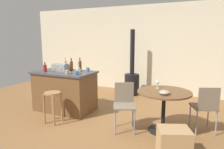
{
  "coord_description": "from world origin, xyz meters",
  "views": [
    {
      "loc": [
        1.97,
        -3.47,
        1.7
      ],
      "look_at": [
        0.17,
        0.44,
        0.93
      ],
      "focal_mm": 32.92,
      "sensor_mm": 36.0,
      "label": 1
    }
  ],
  "objects_px": {
    "kitchen_island": "(65,91)",
    "serving_bowl": "(164,92)",
    "cup_1": "(78,70)",
    "bottle_2": "(71,66)",
    "wood_stove": "(132,79)",
    "cup_3": "(77,73)",
    "bottle_0": "(80,66)",
    "toolbox": "(61,67)",
    "cup_0": "(67,72)",
    "wooden_stool": "(53,101)",
    "dining_table": "(164,101)",
    "folding_chair_far": "(205,106)",
    "cardboard_box": "(174,143)",
    "bottle_3": "(65,65)",
    "folding_chair_near": "(124,102)",
    "bottle_1": "(45,68)",
    "wine_glass": "(157,83)",
    "cup_2": "(88,69)"
  },
  "relations": [
    {
      "from": "toolbox",
      "to": "cup_0",
      "type": "relative_size",
      "value": 2.96
    },
    {
      "from": "dining_table",
      "to": "cup_0",
      "type": "bearing_deg",
      "value": -177.86
    },
    {
      "from": "folding_chair_near",
      "to": "toolbox",
      "type": "relative_size",
      "value": 2.37
    },
    {
      "from": "bottle_1",
      "to": "cup_0",
      "type": "distance_m",
      "value": 0.63
    },
    {
      "from": "wooden_stool",
      "to": "kitchen_island",
      "type": "bearing_deg",
      "value": 108.72
    },
    {
      "from": "folding_chair_near",
      "to": "cardboard_box",
      "type": "xyz_separation_m",
      "value": [
        0.98,
        -0.56,
        -0.31
      ]
    },
    {
      "from": "wine_glass",
      "to": "kitchen_island",
      "type": "bearing_deg",
      "value": -179.7
    },
    {
      "from": "wood_stove",
      "to": "cup_3",
      "type": "height_order",
      "value": "wood_stove"
    },
    {
      "from": "folding_chair_far",
      "to": "bottle_0",
      "type": "relative_size",
      "value": 2.78
    },
    {
      "from": "folding_chair_far",
      "to": "bottle_1",
      "type": "xyz_separation_m",
      "value": [
        -3.38,
        -0.27,
        0.5
      ]
    },
    {
      "from": "wood_stove",
      "to": "serving_bowl",
      "type": "bearing_deg",
      "value": -59.08
    },
    {
      "from": "wooden_stool",
      "to": "dining_table",
      "type": "relative_size",
      "value": 0.66
    },
    {
      "from": "bottle_1",
      "to": "serving_bowl",
      "type": "bearing_deg",
      "value": -3.15
    },
    {
      "from": "wood_stove",
      "to": "dining_table",
      "type": "bearing_deg",
      "value": -57.4
    },
    {
      "from": "dining_table",
      "to": "folding_chair_far",
      "type": "height_order",
      "value": "folding_chair_far"
    },
    {
      "from": "folding_chair_near",
      "to": "cup_0",
      "type": "relative_size",
      "value": 7.01
    },
    {
      "from": "cup_0",
      "to": "cardboard_box",
      "type": "xyz_separation_m",
      "value": [
        2.37,
        -0.71,
        -0.76
      ]
    },
    {
      "from": "wooden_stool",
      "to": "serving_bowl",
      "type": "distance_m",
      "value": 2.18
    },
    {
      "from": "folding_chair_far",
      "to": "bottle_2",
      "type": "relative_size",
      "value": 2.91
    },
    {
      "from": "toolbox",
      "to": "serving_bowl",
      "type": "xyz_separation_m",
      "value": [
        2.51,
        -0.43,
        -0.22
      ]
    },
    {
      "from": "dining_table",
      "to": "toolbox",
      "type": "relative_size",
      "value": 2.6
    },
    {
      "from": "cup_1",
      "to": "bottle_2",
      "type": "bearing_deg",
      "value": 157.95
    },
    {
      "from": "cup_3",
      "to": "serving_bowl",
      "type": "xyz_separation_m",
      "value": [
        1.87,
        -0.14,
        -0.18
      ]
    },
    {
      "from": "folding_chair_far",
      "to": "cup_0",
      "type": "relative_size",
      "value": 7.01
    },
    {
      "from": "bottle_2",
      "to": "cup_0",
      "type": "height_order",
      "value": "bottle_2"
    },
    {
      "from": "wine_glass",
      "to": "serving_bowl",
      "type": "bearing_deg",
      "value": -61.85
    },
    {
      "from": "cup_2",
      "to": "dining_table",
      "type": "bearing_deg",
      "value": -12.68
    },
    {
      "from": "bottle_1",
      "to": "cardboard_box",
      "type": "bearing_deg",
      "value": -13.65
    },
    {
      "from": "cup_3",
      "to": "folding_chair_near",
      "type": "bearing_deg",
      "value": -7.6
    },
    {
      "from": "serving_bowl",
      "to": "dining_table",
      "type": "bearing_deg",
      "value": 101.07
    },
    {
      "from": "bottle_0",
      "to": "cup_1",
      "type": "xyz_separation_m",
      "value": [
        0.07,
        -0.19,
        -0.07
      ]
    },
    {
      "from": "kitchen_island",
      "to": "wood_stove",
      "type": "xyz_separation_m",
      "value": [
        0.98,
        1.94,
        0.01
      ]
    },
    {
      "from": "bottle_0",
      "to": "wood_stove",
      "type": "bearing_deg",
      "value": 67.01
    },
    {
      "from": "wood_stove",
      "to": "serving_bowl",
      "type": "relative_size",
      "value": 10.8
    },
    {
      "from": "toolbox",
      "to": "serving_bowl",
      "type": "distance_m",
      "value": 2.56
    },
    {
      "from": "toolbox",
      "to": "wine_glass",
      "type": "bearing_deg",
      "value": -0.95
    },
    {
      "from": "cardboard_box",
      "to": "bottle_3",
      "type": "bearing_deg",
      "value": 155.92
    },
    {
      "from": "kitchen_island",
      "to": "serving_bowl",
      "type": "distance_m",
      "value": 2.42
    },
    {
      "from": "bottle_2",
      "to": "wine_glass",
      "type": "relative_size",
      "value": 2.09
    },
    {
      "from": "kitchen_island",
      "to": "cup_0",
      "type": "xyz_separation_m",
      "value": [
        0.27,
        -0.24,
        0.51
      ]
    },
    {
      "from": "bottle_3",
      "to": "cup_3",
      "type": "distance_m",
      "value": 0.9
    },
    {
      "from": "bottle_1",
      "to": "wooden_stool",
      "type": "bearing_deg",
      "value": -38.78
    },
    {
      "from": "cup_1",
      "to": "folding_chair_far",
      "type": "bearing_deg",
      "value": -0.44
    },
    {
      "from": "cup_0",
      "to": "cup_1",
      "type": "relative_size",
      "value": 1.04
    },
    {
      "from": "bottle_0",
      "to": "serving_bowl",
      "type": "bearing_deg",
      "value": -16.76
    },
    {
      "from": "wood_stove",
      "to": "bottle_2",
      "type": "bearing_deg",
      "value": -117.05
    },
    {
      "from": "wooden_stool",
      "to": "wood_stove",
      "type": "bearing_deg",
      "value": 74.28
    },
    {
      "from": "wooden_stool",
      "to": "wine_glass",
      "type": "distance_m",
      "value": 2.09
    },
    {
      "from": "folding_chair_near",
      "to": "bottle_2",
      "type": "height_order",
      "value": "bottle_2"
    },
    {
      "from": "dining_table",
      "to": "wood_stove",
      "type": "distance_m",
      "value": 2.5
    }
  ]
}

